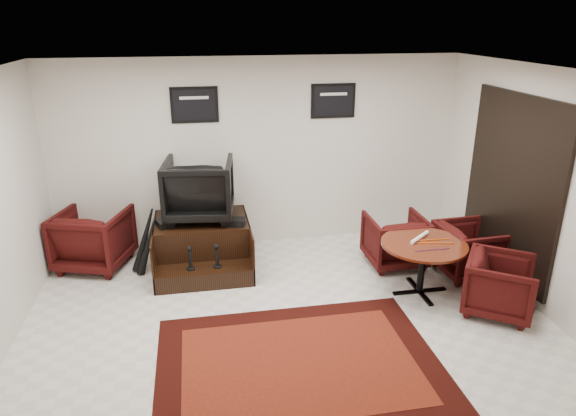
% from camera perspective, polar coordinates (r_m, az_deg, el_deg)
% --- Properties ---
extents(ground, '(6.00, 6.00, 0.00)m').
position_cam_1_polar(ground, '(5.93, 0.32, -13.35)').
color(ground, beige).
rests_on(ground, ground).
extents(room_shell, '(6.02, 5.02, 2.81)m').
position_cam_1_polar(room_shell, '(5.36, 4.40, 3.97)').
color(room_shell, silver).
rests_on(room_shell, ground).
extents(area_rug, '(2.85, 2.14, 0.01)m').
position_cam_1_polar(area_rug, '(5.42, 1.27, -16.98)').
color(area_rug, black).
rests_on(area_rug, ground).
extents(shine_podium, '(1.29, 1.33, 0.66)m').
position_cam_1_polar(shine_podium, '(7.29, -9.46, -4.08)').
color(shine_podium, black).
rests_on(shine_podium, ground).
extents(shine_chair, '(1.01, 0.96, 0.93)m').
position_cam_1_polar(shine_chair, '(7.12, -9.88, 2.42)').
color(shine_chair, black).
rests_on(shine_chair, shine_podium).
extents(shoes_pair, '(0.28, 0.30, 0.09)m').
position_cam_1_polar(shoes_pair, '(7.07, -13.48, -1.64)').
color(shoes_pair, black).
rests_on(shoes_pair, shine_podium).
extents(polish_kit, '(0.30, 0.24, 0.09)m').
position_cam_1_polar(polish_kit, '(6.95, -5.92, -1.54)').
color(polish_kit, black).
rests_on(polish_kit, shine_podium).
extents(umbrella_black, '(0.32, 0.12, 0.87)m').
position_cam_1_polar(umbrella_black, '(7.14, -15.30, -3.97)').
color(umbrella_black, black).
rests_on(umbrella_black, ground).
extents(umbrella_hooked, '(0.35, 0.13, 0.94)m').
position_cam_1_polar(umbrella_hooked, '(7.24, -15.68, -3.37)').
color(umbrella_hooked, black).
rests_on(umbrella_hooked, ground).
extents(armchair_side, '(1.10, 1.07, 0.91)m').
position_cam_1_polar(armchair_side, '(7.61, -20.82, -2.90)').
color(armchair_side, black).
rests_on(armchair_side, ground).
extents(meeting_table, '(1.05, 1.05, 0.69)m').
position_cam_1_polar(meeting_table, '(6.58, 14.82, -4.46)').
color(meeting_table, '#451809').
rests_on(meeting_table, ground).
extents(table_chair_back, '(0.78, 0.73, 0.80)m').
position_cam_1_polar(table_chair_back, '(7.35, 11.84, -3.25)').
color(table_chair_back, black).
rests_on(table_chair_back, ground).
extents(table_chair_window, '(0.75, 0.80, 0.79)m').
position_cam_1_polar(table_chair_window, '(7.33, 19.51, -4.16)').
color(table_chair_window, black).
rests_on(table_chair_window, ground).
extents(table_chair_corner, '(1.01, 1.02, 0.77)m').
position_cam_1_polar(table_chair_corner, '(6.54, 22.57, -7.69)').
color(table_chair_corner, black).
rests_on(table_chair_corner, ground).
extents(paper_roll, '(0.36, 0.31, 0.05)m').
position_cam_1_polar(paper_roll, '(6.63, 14.42, -3.17)').
color(paper_roll, white).
rests_on(paper_roll, meeting_table).
extents(table_clutter, '(0.57, 0.31, 0.01)m').
position_cam_1_polar(table_clutter, '(6.55, 15.86, -3.82)').
color(table_clutter, '#D24D0B').
rests_on(table_clutter, meeting_table).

